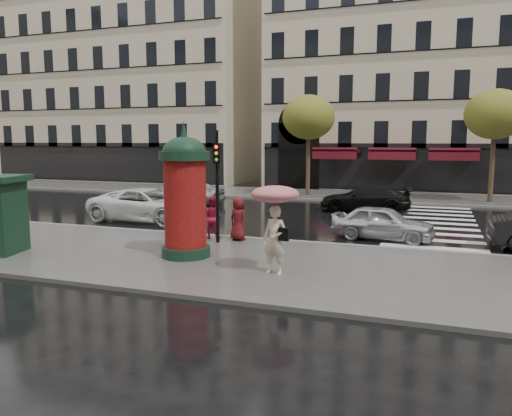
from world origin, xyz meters
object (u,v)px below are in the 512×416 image
at_px(car_silver, 383,223).
at_px(car_far_silver, 190,193).
at_px(man_burgundy, 238,219).
at_px(car_black, 365,198).
at_px(car_white, 148,205).
at_px(morris_column, 185,193).
at_px(woman_umbrella, 275,214).
at_px(traffic_light, 217,175).
at_px(woman_red, 212,217).

relative_size(car_silver, car_far_silver, 0.93).
bearing_deg(man_burgundy, car_black, -88.08).
bearing_deg(car_far_silver, car_white, 11.63).
bearing_deg(morris_column, car_black, 73.72).
xyz_separation_m(woman_umbrella, car_far_silver, (-9.41, 13.16, -1.06)).
distance_m(traffic_light, car_far_silver, 11.87).
xyz_separation_m(man_burgundy, car_white, (-5.73, 3.15, -0.13)).
xyz_separation_m(woman_umbrella, woman_red, (-3.68, 3.91, -0.85)).
relative_size(morris_column, car_black, 0.89).
bearing_deg(car_white, car_far_silver, 11.77).
relative_size(traffic_light, car_black, 0.84).
relative_size(woman_umbrella, morris_column, 0.59).
xyz_separation_m(traffic_light, car_white, (-5.21, 3.82, -1.74)).
distance_m(man_burgundy, car_white, 6.54).
xyz_separation_m(man_burgundy, traffic_light, (-0.52, -0.67, 1.61)).
relative_size(woman_umbrella, man_burgundy, 1.60).
distance_m(morris_column, car_far_silver, 13.71).
bearing_deg(woman_red, car_silver, -157.05).
bearing_deg(man_burgundy, woman_red, 19.56).
relative_size(man_burgundy, morris_column, 0.37).
distance_m(morris_column, car_black, 13.48).
height_order(traffic_light, car_silver, traffic_light).
xyz_separation_m(man_burgundy, car_silver, (4.83, 2.50, -0.25)).
relative_size(woman_red, car_white, 0.28).
relative_size(car_white, car_black, 1.18).
distance_m(traffic_light, car_silver, 6.49).
height_order(woman_umbrella, car_far_silver, woman_umbrella).
distance_m(car_white, car_black, 11.21).
relative_size(morris_column, car_far_silver, 1.03).
bearing_deg(car_white, woman_umbrella, -128.01).
distance_m(woman_umbrella, traffic_light, 4.59).
bearing_deg(car_white, man_burgundy, -116.66).
bearing_deg(man_burgundy, car_far_silver, -34.27).
relative_size(man_burgundy, traffic_light, 0.39).
bearing_deg(woman_red, car_far_silver, -58.43).
distance_m(man_burgundy, car_far_silver, 11.47).
bearing_deg(morris_column, woman_umbrella, -17.43).
xyz_separation_m(car_silver, car_black, (-1.66, 7.46, 0.03)).
xyz_separation_m(morris_column, traffic_light, (0.07, 2.22, 0.39)).
bearing_deg(morris_column, man_burgundy, 78.56).
bearing_deg(morris_column, woman_red, 98.84).
distance_m(woman_umbrella, car_silver, 6.87).
relative_size(traffic_light, car_white, 0.71).
bearing_deg(car_white, car_black, -50.41).
bearing_deg(woman_umbrella, woman_red, 133.25).
relative_size(morris_column, car_silver, 1.10).
height_order(man_burgundy, traffic_light, traffic_light).
relative_size(woman_red, car_far_silver, 0.38).
relative_size(man_burgundy, car_white, 0.28).
distance_m(woman_red, car_white, 5.65).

